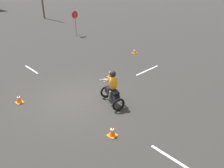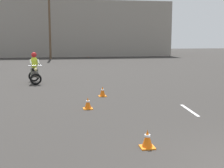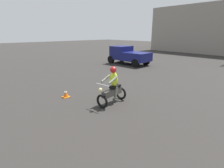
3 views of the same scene
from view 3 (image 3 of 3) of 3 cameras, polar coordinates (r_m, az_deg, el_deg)
The scene contains 3 objects.
motorcycle_rider_background at distance 7.63m, azimuth 0.17°, elevation -1.20°, with size 0.83×1.55×1.66m.
pickup_truck at distance 17.51m, azimuth 5.29°, elevation 9.49°, with size 4.23×2.16×1.73m.
traffic_cone_near_left at distance 8.80m, azimuth -14.88°, elevation -3.08°, with size 0.32×0.32×0.38m.
Camera 3 is at (0.25, 7.49, 3.05)m, focal length 28.00 mm.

